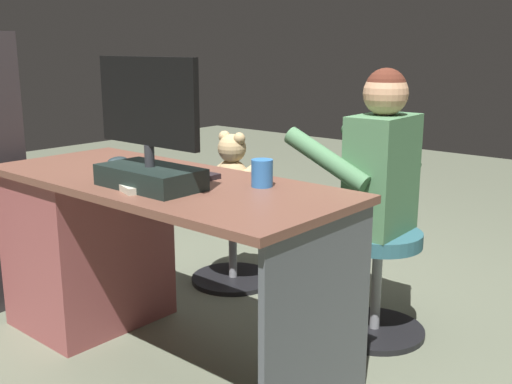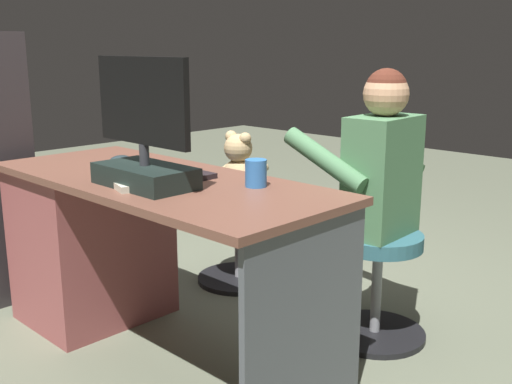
{
  "view_description": "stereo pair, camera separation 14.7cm",
  "coord_description": "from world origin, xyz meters",
  "px_view_note": "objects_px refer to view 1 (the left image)",
  "views": [
    {
      "loc": [
        -1.77,
        1.91,
        1.23
      ],
      "look_at": [
        -0.11,
        -0.02,
        0.62
      ],
      "focal_mm": 43.0,
      "sensor_mm": 36.0,
      "label": 1
    },
    {
      "loc": [
        -1.88,
        1.81,
        1.23
      ],
      "look_at": [
        -0.11,
        -0.02,
        0.62
      ],
      "focal_mm": 43.0,
      "sensor_mm": 36.0,
      "label": 2
    }
  ],
  "objects_px": {
    "desk": "(103,241)",
    "visitor_chair": "(377,273)",
    "computer_mouse": "(118,161)",
    "person": "(361,181)",
    "cup": "(262,173)",
    "tv_remote": "(144,173)",
    "keyboard": "(171,172)",
    "monitor": "(149,148)",
    "office_chair_teddy": "(233,231)",
    "teddy_bear": "(234,168)"
  },
  "relations": [
    {
      "from": "monitor",
      "to": "keyboard",
      "type": "relative_size",
      "value": 1.18
    },
    {
      "from": "visitor_chair",
      "to": "person",
      "type": "height_order",
      "value": "person"
    },
    {
      "from": "computer_mouse",
      "to": "person",
      "type": "distance_m",
      "value": 1.04
    },
    {
      "from": "office_chair_teddy",
      "to": "computer_mouse",
      "type": "bearing_deg",
      "value": 88.57
    },
    {
      "from": "cup",
      "to": "person",
      "type": "bearing_deg",
      "value": -97.32
    },
    {
      "from": "monitor",
      "to": "computer_mouse",
      "type": "height_order",
      "value": "monitor"
    },
    {
      "from": "computer_mouse",
      "to": "keyboard",
      "type": "bearing_deg",
      "value": -176.7
    },
    {
      "from": "computer_mouse",
      "to": "person",
      "type": "bearing_deg",
      "value": -140.71
    },
    {
      "from": "cup",
      "to": "teddy_bear",
      "type": "xyz_separation_m",
      "value": [
        0.71,
        -0.62,
        -0.17
      ]
    },
    {
      "from": "tv_remote",
      "to": "keyboard",
      "type": "bearing_deg",
      "value": -107.79
    },
    {
      "from": "desk",
      "to": "keyboard",
      "type": "relative_size",
      "value": 3.68
    },
    {
      "from": "monitor",
      "to": "computer_mouse",
      "type": "xyz_separation_m",
      "value": [
        0.44,
        -0.18,
        -0.13
      ]
    },
    {
      "from": "desk",
      "to": "person",
      "type": "distance_m",
      "value": 1.15
    },
    {
      "from": "teddy_bear",
      "to": "person",
      "type": "relative_size",
      "value": 0.3
    },
    {
      "from": "computer_mouse",
      "to": "cup",
      "type": "height_order",
      "value": "cup"
    },
    {
      "from": "cup",
      "to": "person",
      "type": "distance_m",
      "value": 0.58
    },
    {
      "from": "monitor",
      "to": "keyboard",
      "type": "height_order",
      "value": "monitor"
    },
    {
      "from": "cup",
      "to": "tv_remote",
      "type": "distance_m",
      "value": 0.51
    },
    {
      "from": "desk",
      "to": "visitor_chair",
      "type": "xyz_separation_m",
      "value": [
        -0.95,
        -0.72,
        -0.12
      ]
    },
    {
      "from": "desk",
      "to": "cup",
      "type": "xyz_separation_m",
      "value": [
        -0.78,
        -0.15,
        0.39
      ]
    },
    {
      "from": "cup",
      "to": "teddy_bear",
      "type": "height_order",
      "value": "cup"
    },
    {
      "from": "office_chair_teddy",
      "to": "visitor_chair",
      "type": "relative_size",
      "value": 1.0
    },
    {
      "from": "cup",
      "to": "computer_mouse",
      "type": "bearing_deg",
      "value": 6.96
    },
    {
      "from": "monitor",
      "to": "person",
      "type": "height_order",
      "value": "monitor"
    },
    {
      "from": "desk",
      "to": "cup",
      "type": "distance_m",
      "value": 0.89
    },
    {
      "from": "office_chair_teddy",
      "to": "person",
      "type": "relative_size",
      "value": 0.41
    },
    {
      "from": "desk",
      "to": "keyboard",
      "type": "bearing_deg",
      "value": -167.46
    },
    {
      "from": "desk",
      "to": "tv_remote",
      "type": "bearing_deg",
      "value": -179.34
    },
    {
      "from": "teddy_bear",
      "to": "visitor_chair",
      "type": "distance_m",
      "value": 0.95
    },
    {
      "from": "cup",
      "to": "tv_remote",
      "type": "relative_size",
      "value": 0.66
    },
    {
      "from": "keyboard",
      "to": "cup",
      "type": "height_order",
      "value": "cup"
    },
    {
      "from": "keyboard",
      "to": "visitor_chair",
      "type": "height_order",
      "value": "keyboard"
    },
    {
      "from": "keyboard",
      "to": "computer_mouse",
      "type": "distance_m",
      "value": 0.32
    },
    {
      "from": "monitor",
      "to": "computer_mouse",
      "type": "relative_size",
      "value": 5.16
    },
    {
      "from": "keyboard",
      "to": "person",
      "type": "height_order",
      "value": "person"
    },
    {
      "from": "tv_remote",
      "to": "visitor_chair",
      "type": "bearing_deg",
      "value": -109.28
    },
    {
      "from": "cup",
      "to": "desk",
      "type": "bearing_deg",
      "value": 11.06
    },
    {
      "from": "person",
      "to": "visitor_chair",
      "type": "bearing_deg",
      "value": 177.3
    },
    {
      "from": "computer_mouse",
      "to": "cup",
      "type": "bearing_deg",
      "value": -173.04
    },
    {
      "from": "desk",
      "to": "cup",
      "type": "relative_size",
      "value": 15.55
    },
    {
      "from": "keyboard",
      "to": "computer_mouse",
      "type": "xyz_separation_m",
      "value": [
        0.32,
        0.02,
        0.01
      ]
    },
    {
      "from": "keyboard",
      "to": "cup",
      "type": "bearing_deg",
      "value": -170.27
    },
    {
      "from": "keyboard",
      "to": "monitor",
      "type": "bearing_deg",
      "value": 121.03
    },
    {
      "from": "desk",
      "to": "computer_mouse",
      "type": "relative_size",
      "value": 16.08
    },
    {
      "from": "teddy_bear",
      "to": "tv_remote",
      "type": "bearing_deg",
      "value": 106.81
    },
    {
      "from": "cup",
      "to": "person",
      "type": "xyz_separation_m",
      "value": [
        -0.07,
        -0.57,
        -0.11
      ]
    },
    {
      "from": "desk",
      "to": "tv_remote",
      "type": "xyz_separation_m",
      "value": [
        -0.3,
        -0.0,
        0.35
      ]
    },
    {
      "from": "tv_remote",
      "to": "visitor_chair",
      "type": "relative_size",
      "value": 0.32
    },
    {
      "from": "computer_mouse",
      "to": "office_chair_teddy",
      "type": "bearing_deg",
      "value": -91.43
    },
    {
      "from": "cup",
      "to": "visitor_chair",
      "type": "bearing_deg",
      "value": -106.82
    }
  ]
}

